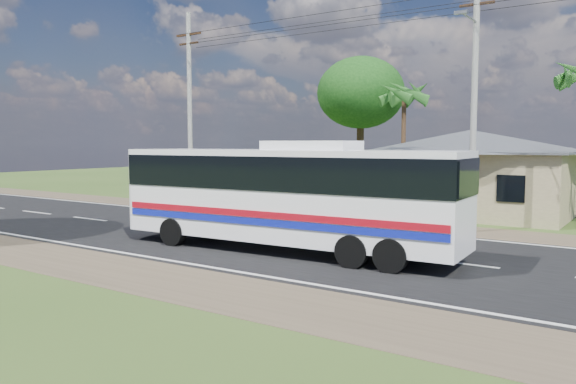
% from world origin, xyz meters
% --- Properties ---
extents(ground, '(120.00, 120.00, 0.00)m').
position_xyz_m(ground, '(0.00, 0.00, 0.00)').
color(ground, '#304B1B').
rests_on(ground, ground).
extents(road, '(120.00, 16.00, 0.03)m').
position_xyz_m(road, '(0.00, 0.00, 0.01)').
color(road, black).
rests_on(road, ground).
extents(house, '(12.40, 10.00, 5.00)m').
position_xyz_m(house, '(1.00, 13.00, 2.64)').
color(house, tan).
rests_on(house, ground).
extents(utility_poles, '(32.80, 2.22, 11.00)m').
position_xyz_m(utility_poles, '(2.67, 6.49, 5.77)').
color(utility_poles, '#9E9E99').
rests_on(utility_poles, ground).
extents(palm_far, '(2.80, 2.80, 7.70)m').
position_xyz_m(palm_far, '(-4.00, 16.00, 6.68)').
color(palm_far, '#47301E').
rests_on(palm_far, ground).
extents(tree_behind_house, '(6.00, 6.00, 9.61)m').
position_xyz_m(tree_behind_house, '(-8.00, 18.00, 7.12)').
color(tree_behind_house, '#47301E').
rests_on(tree_behind_house, ground).
extents(coach_bus, '(12.30, 3.23, 3.78)m').
position_xyz_m(coach_bus, '(-0.99, -1.38, 2.16)').
color(coach_bus, white).
rests_on(coach_bus, ground).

